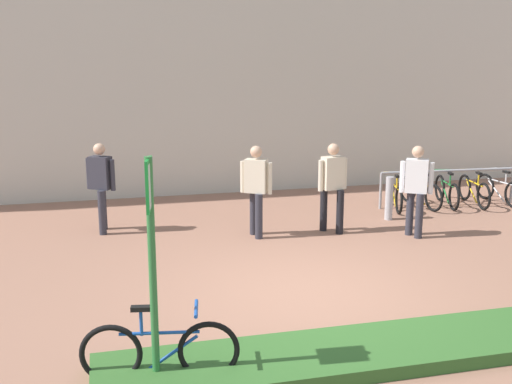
% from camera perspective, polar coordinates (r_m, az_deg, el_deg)
% --- Properties ---
extents(ground_plane, '(60.00, 60.00, 0.00)m').
position_cam_1_polar(ground_plane, '(9.17, 4.79, -9.20)').
color(ground_plane, '#936651').
extents(planter_strip, '(7.00, 1.10, 0.16)m').
position_cam_1_polar(planter_strip, '(7.63, 13.18, -13.58)').
color(planter_strip, '#336028').
rests_on(planter_strip, ground).
extents(parking_sign_post, '(0.10, 0.36, 2.43)m').
position_cam_1_polar(parking_sign_post, '(6.33, -9.51, -4.30)').
color(parking_sign_post, '#2D7238').
rests_on(parking_sign_post, ground).
extents(bike_at_sign, '(1.67, 0.44, 0.86)m').
position_cam_1_polar(bike_at_sign, '(6.85, -8.71, -14.09)').
color(bike_at_sign, black).
rests_on(bike_at_sign, ground).
extents(bike_rack_cluster, '(3.20, 1.71, 0.83)m').
position_cam_1_polar(bike_rack_cluster, '(14.64, 17.03, 0.12)').
color(bike_rack_cluster, '#99999E').
rests_on(bike_rack_cluster, ground).
extents(bollard_steel, '(0.16, 0.16, 0.90)m').
position_cam_1_polar(bollard_steel, '(13.12, 12.03, -0.57)').
color(bollard_steel, '#ADADB2').
rests_on(bollard_steel, ground).
extents(person_shirt_blue, '(0.54, 0.41, 1.72)m').
position_cam_1_polar(person_shirt_blue, '(11.93, 14.37, 0.60)').
color(person_shirt_blue, '#2D2D38').
rests_on(person_shirt_blue, ground).
extents(person_shirt_white, '(0.60, 0.41, 1.72)m').
position_cam_1_polar(person_shirt_white, '(11.93, 6.98, 0.90)').
color(person_shirt_white, black).
rests_on(person_shirt_white, ground).
extents(person_casual_tan, '(0.54, 0.44, 1.72)m').
position_cam_1_polar(person_casual_tan, '(11.56, 0.01, 0.62)').
color(person_casual_tan, '#2D2D38').
rests_on(person_casual_tan, ground).
extents(person_suited_navy, '(0.53, 0.50, 1.72)m').
position_cam_1_polar(person_suited_navy, '(12.22, -13.94, 0.90)').
color(person_suited_navy, '#2D2D38').
rests_on(person_suited_navy, ground).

